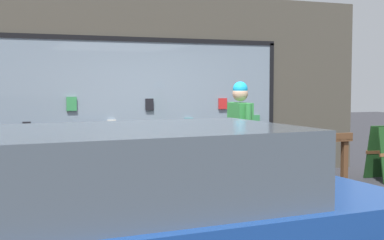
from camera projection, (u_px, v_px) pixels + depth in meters
name	position (u px, v px, depth m)	size (l,w,h in m)	color
ground_plane	(190.00, 209.00, 7.40)	(40.00, 40.00, 0.00)	#2D2D33
shopfront_facade	(138.00, 87.00, 9.48)	(8.85, 0.29, 3.35)	#4C473D
display_table_left	(62.00, 152.00, 7.53)	(2.98, 0.74, 0.94)	brown
display_table_right	(266.00, 145.00, 8.70)	(2.97, 0.63, 0.91)	brown
person_browsing	(240.00, 130.00, 7.89)	(0.24, 0.69, 1.76)	#4C382D
small_dog	(210.00, 185.00, 7.60)	(0.25, 0.52, 0.42)	black
parked_car	(134.00, 219.00, 3.90)	(4.38, 2.11, 1.41)	navy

